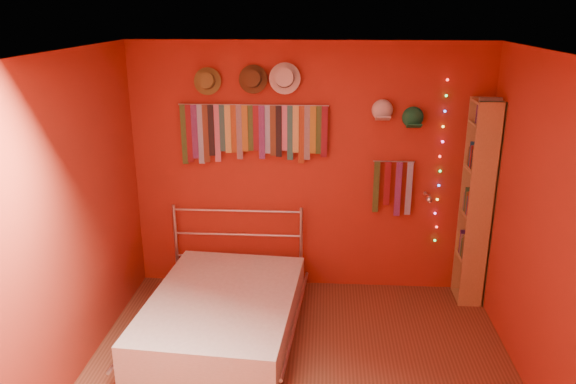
% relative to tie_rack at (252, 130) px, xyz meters
% --- Properties ---
extents(back_wall, '(3.50, 0.02, 2.50)m').
position_rel_tie_rack_xyz_m(back_wall, '(0.55, 0.06, -0.40)').
color(back_wall, maroon).
rests_on(back_wall, ground).
extents(right_wall, '(0.02, 3.50, 2.50)m').
position_rel_tie_rack_xyz_m(right_wall, '(2.30, -1.69, -0.40)').
color(right_wall, maroon).
rests_on(right_wall, ground).
extents(left_wall, '(0.02, 3.50, 2.50)m').
position_rel_tie_rack_xyz_m(left_wall, '(-1.20, -1.69, -0.40)').
color(left_wall, maroon).
rests_on(left_wall, ground).
extents(ceiling, '(3.50, 3.50, 0.02)m').
position_rel_tie_rack_xyz_m(ceiling, '(0.55, -1.69, 0.85)').
color(ceiling, white).
rests_on(ceiling, back_wall).
extents(tie_rack, '(1.45, 0.03, 0.60)m').
position_rel_tie_rack_xyz_m(tie_rack, '(0.00, 0.00, 0.00)').
color(tie_rack, '#B3B3B8').
rests_on(tie_rack, back_wall).
extents(small_tie_rack, '(0.40, 0.03, 0.56)m').
position_rel_tie_rack_xyz_m(small_tie_rack, '(1.39, 0.00, -0.53)').
color(small_tie_rack, '#B3B3B8').
rests_on(small_tie_rack, back_wall).
extents(fedora_olive, '(0.26, 0.14, 0.26)m').
position_rel_tie_rack_xyz_m(fedora_olive, '(-0.41, -0.03, 0.47)').
color(fedora_olive, olive).
rests_on(fedora_olive, back_wall).
extents(fedora_brown, '(0.27, 0.15, 0.27)m').
position_rel_tie_rack_xyz_m(fedora_brown, '(0.02, -0.03, 0.50)').
color(fedora_brown, '#4D351B').
rests_on(fedora_brown, back_wall).
extents(fedora_white, '(0.30, 0.16, 0.29)m').
position_rel_tie_rack_xyz_m(fedora_white, '(0.32, -0.03, 0.51)').
color(fedora_white, silver).
rests_on(fedora_white, back_wall).
extents(cap_white, '(0.19, 0.24, 0.19)m').
position_rel_tie_rack_xyz_m(cap_white, '(1.24, 0.01, 0.21)').
color(cap_white, silver).
rests_on(cap_white, back_wall).
extents(cap_green, '(0.19, 0.24, 0.19)m').
position_rel_tie_rack_xyz_m(cap_green, '(1.53, 0.01, 0.14)').
color(cap_green, '#16653B').
rests_on(cap_green, back_wall).
extents(fairy_lights, '(0.05, 0.02, 1.63)m').
position_rel_tie_rack_xyz_m(fairy_lights, '(1.83, 0.02, -0.31)').
color(fairy_lights, '#FF3333').
rests_on(fairy_lights, back_wall).
extents(reading_lamp, '(0.07, 0.29, 0.08)m').
position_rel_tie_rack_xyz_m(reading_lamp, '(1.71, -0.16, -0.60)').
color(reading_lamp, '#B3B3B8').
rests_on(reading_lamp, back_wall).
extents(bookshelf, '(0.25, 0.34, 2.00)m').
position_rel_tie_rack_xyz_m(bookshelf, '(2.20, -0.16, -0.64)').
color(bookshelf, olive).
rests_on(bookshelf, ground).
extents(bed, '(1.46, 1.87, 0.88)m').
position_rel_tie_rack_xyz_m(bed, '(-0.16, -0.96, -1.45)').
color(bed, '#B3B3B8').
rests_on(bed, ground).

